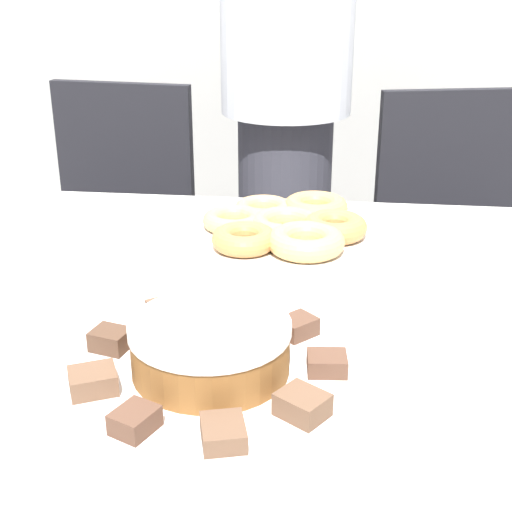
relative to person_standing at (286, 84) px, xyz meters
name	(u,v)px	position (x,y,z in m)	size (l,w,h in m)	color
table	(212,356)	(-0.04, -0.89, -0.26)	(1.47, 0.96, 0.77)	silver
person_standing	(286,84)	(0.00, 0.00, 0.00)	(0.33, 0.33, 1.75)	#383842
office_chair_left	(111,265)	(-0.47, -0.05, -0.49)	(0.49, 0.49, 0.91)	black
office_chair_right	(459,282)	(0.47, -0.05, -0.49)	(0.53, 0.53, 0.91)	black
plate_cake	(211,373)	(0.00, -1.09, -0.16)	(0.36, 0.36, 0.01)	white
plate_donuts	(286,235)	(0.05, -0.63, -0.16)	(0.38, 0.38, 0.01)	white
frosted_cake	(210,346)	(0.00, -1.09, -0.12)	(0.19, 0.19, 0.06)	brown
lamington_0	(298,326)	(0.09, -0.99, -0.14)	(0.06, 0.06, 0.02)	brown
lamington_1	(237,308)	(0.01, -0.95, -0.14)	(0.04, 0.05, 0.03)	brown
lamington_2	(167,313)	(-0.08, -0.98, -0.14)	(0.06, 0.06, 0.03)	brown
lamington_3	(111,339)	(-0.13, -1.05, -0.14)	(0.05, 0.05, 0.03)	#513828
lamington_4	(93,381)	(-0.13, -1.15, -0.14)	(0.07, 0.06, 0.03)	brown
lamington_5	(135,420)	(-0.06, -1.21, -0.14)	(0.05, 0.06, 0.02)	brown
lamington_6	(223,433)	(0.03, -1.22, -0.14)	(0.06, 0.06, 0.02)	brown
lamington_7	(302,405)	(0.11, -1.17, -0.14)	(0.07, 0.06, 0.03)	brown
lamington_8	(327,363)	(0.13, -1.08, -0.14)	(0.05, 0.04, 0.02)	brown
donut_0	(286,224)	(0.05, -0.63, -0.14)	(0.13, 0.13, 0.03)	#E5AD66
donut_1	(244,239)	(-0.01, -0.71, -0.14)	(0.11, 0.11, 0.03)	#C68447
donut_2	(306,241)	(0.09, -0.71, -0.14)	(0.13, 0.13, 0.04)	#E5AD66
donut_3	(335,227)	(0.14, -0.64, -0.14)	(0.11, 0.11, 0.04)	#C68447
donut_4	(315,207)	(0.10, -0.54, -0.14)	(0.12, 0.12, 0.04)	tan
donut_5	(263,209)	(0.00, -0.55, -0.14)	(0.11, 0.11, 0.03)	#E5AD66
donut_6	(234,220)	(-0.05, -0.61, -0.14)	(0.11, 0.11, 0.03)	#E5AD66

